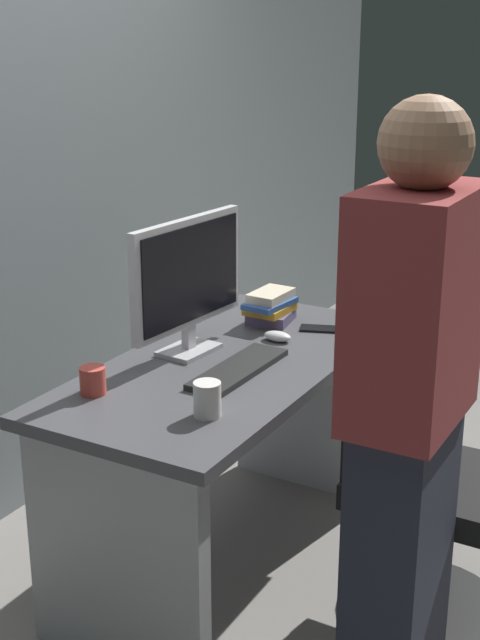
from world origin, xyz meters
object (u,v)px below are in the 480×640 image
object	(u,v)px
office_chair	(413,488)
cup_by_monitor	(93,380)
keyboard	(238,369)
mouse	(277,336)
person_at_desk	(407,422)
cup_near_keyboard	(207,399)
monitor	(188,279)
cell_phone	(320,329)
desk	(227,426)
book_stack	(270,307)

from	to	relation	value
office_chair	cup_by_monitor	world-z (taller)	office_chair
keyboard	cup_by_monitor	bearing A→B (deg)	142.34
office_chair	cup_by_monitor	bearing A→B (deg)	118.90
mouse	person_at_desk	bearing A→B (deg)	-132.26
office_chair	cup_near_keyboard	world-z (taller)	office_chair
office_chair	monitor	bearing A→B (deg)	92.31
cup_near_keyboard	cell_phone	bearing A→B (deg)	2.30
person_at_desk	cup_by_monitor	size ratio (longest dim) A/B	19.59
cup_near_keyboard	cup_by_monitor	distance (m)	0.38
mouse	cup_near_keyboard	world-z (taller)	cup_near_keyboard
desk	book_stack	size ratio (longest dim) A/B	6.22
monitor	book_stack	bearing A→B (deg)	-12.15
cup_by_monitor	book_stack	bearing A→B (deg)	-9.94
cup_near_keyboard	mouse	bearing A→B (deg)	9.88
desk	cup_near_keyboard	size ratio (longest dim) A/B	13.56
desk	monitor	world-z (taller)	monitor
mouse	cell_phone	xyz separation A→B (m)	(0.18, -0.08, -0.01)
cup_near_keyboard	cup_by_monitor	world-z (taller)	cup_near_keyboard
office_chair	book_stack	world-z (taller)	office_chair
book_stack	person_at_desk	bearing A→B (deg)	-134.68
mouse	monitor	bearing A→B (deg)	139.94
monitor	cup_near_keyboard	xyz separation A→B (m)	(-0.41, -0.32, -0.21)
mouse	cup_by_monitor	xyz separation A→B (m)	(-0.68, 0.27, 0.02)
person_at_desk	monitor	bearing A→B (deg)	67.13
keyboard	office_chair	bearing A→B (deg)	-78.11
office_chair	monitor	size ratio (longest dim) A/B	1.74
keyboard	person_at_desk	bearing A→B (deg)	-113.44
monitor	keyboard	distance (m)	0.35
office_chair	cell_phone	bearing A→B (deg)	51.94
cell_phone	desk	bearing A→B (deg)	142.81
person_at_desk	cup_by_monitor	xyz separation A→B (m)	(-0.06, 0.95, -0.06)
person_at_desk	book_stack	size ratio (longest dim) A/B	7.42
book_stack	keyboard	bearing A→B (deg)	-163.84
mouse	cup_near_keyboard	bearing A→B (deg)	-170.12
desk	cup_near_keyboard	world-z (taller)	cup_near_keyboard
office_chair	desk	bearing A→B (deg)	93.86
desk	office_chair	distance (m)	0.65
monitor	cell_phone	size ratio (longest dim) A/B	3.75
person_at_desk	monitor	xyz separation A→B (m)	(0.37, 0.89, 0.16)
mouse	book_stack	distance (m)	0.21
keyboard	mouse	bearing A→B (deg)	5.62
person_at_desk	cell_phone	distance (m)	1.01
office_chair	mouse	size ratio (longest dim) A/B	9.40
monitor	person_at_desk	bearing A→B (deg)	-112.87
mouse	cell_phone	world-z (taller)	mouse
mouse	cup_near_keyboard	distance (m)	0.66
mouse	cell_phone	size ratio (longest dim) A/B	0.69
keyboard	cup_near_keyboard	world-z (taller)	cup_near_keyboard
keyboard	cup_near_keyboard	bearing A→B (deg)	-164.03
desk	cup_near_keyboard	xyz separation A→B (m)	(-0.40, -0.17, 0.28)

